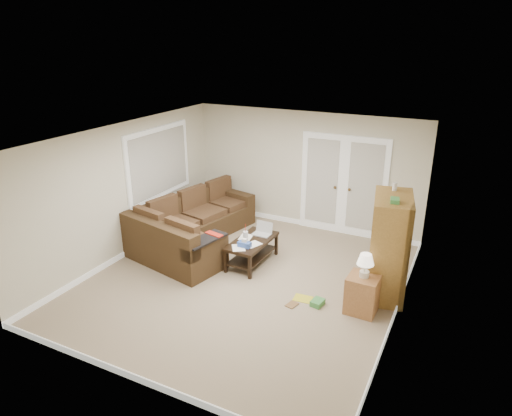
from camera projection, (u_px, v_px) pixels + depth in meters
The scene contains 17 objects.
floor at pixel (246, 281), 7.81m from camera, with size 5.50×5.50×0.00m, color gray.
ceiling at pixel (244, 136), 6.92m from camera, with size 5.00×5.50×0.02m, color white.
wall_left at pixel (125, 191), 8.40m from camera, with size 0.02×5.50×2.50m, color beige.
wall_right at pixel (404, 242), 6.33m from camera, with size 0.02×5.50×2.50m, color beige.
wall_back at pixel (305, 171), 9.67m from camera, with size 5.00×0.02×2.50m, color beige.
wall_front at pixel (130, 294), 5.06m from camera, with size 5.00×0.02×2.50m, color beige.
baseboards at pixel (246, 278), 7.79m from camera, with size 5.00×5.50×0.10m, color white, non-canonical shape.
french_doors at pixel (343, 186), 9.36m from camera, with size 1.80×0.05×2.13m.
window_left at pixel (159, 163), 9.12m from camera, with size 0.05×1.92×1.42m.
sectional_sofa at pixel (190, 230), 9.00m from camera, with size 2.06×3.19×0.88m.
coffee_table at pixel (252, 250), 8.34m from camera, with size 0.60×1.15×0.78m.
tv_armoire at pixel (389, 246), 7.17m from camera, with size 0.76×1.13×1.78m.
side_cabinet at pixel (363, 291), 6.84m from camera, with size 0.47×0.47×0.96m.
space_heater at pixel (396, 241), 8.95m from camera, with size 0.12×0.10×0.29m, color silver.
floor_magazine at pixel (303, 299), 7.28m from camera, with size 0.29×0.23×0.01m, color gold.
floor_greenbox at pixel (318, 303), 7.09m from camera, with size 0.17×0.22×0.09m, color #3D873F.
floor_book at pixel (288, 303), 7.15m from camera, with size 0.15×0.20×0.02m, color brown.
Camera 1 is at (3.21, -6.06, 3.95)m, focal length 32.00 mm.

